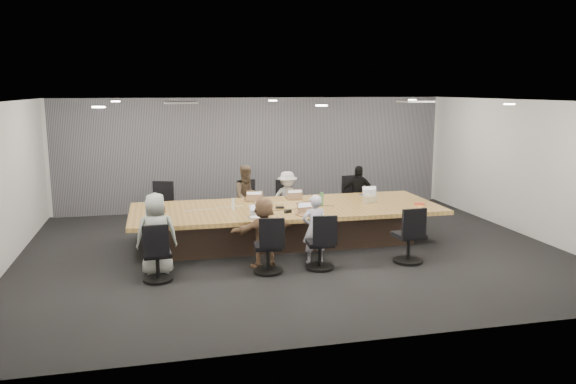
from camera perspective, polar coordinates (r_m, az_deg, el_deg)
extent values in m
cube|color=black|center=(10.72, 0.49, -5.91)|extent=(10.00, 8.00, 0.00)
cube|color=white|center=(10.28, 0.52, 9.23)|extent=(10.00, 8.00, 0.00)
cube|color=silver|center=(14.29, -3.32, 3.93)|extent=(10.00, 0.00, 2.80)
cube|color=silver|center=(6.67, 8.73, -3.72)|extent=(10.00, 0.00, 2.80)
cube|color=silver|center=(10.43, -27.24, 0.36)|extent=(0.00, 8.00, 2.80)
cube|color=silver|center=(12.56, 23.27, 2.20)|extent=(0.00, 8.00, 2.80)
cube|color=slate|center=(14.21, -3.26, 3.90)|extent=(9.80, 0.04, 2.80)
cube|color=#3C2B21|center=(11.10, -0.12, -3.57)|extent=(4.80, 1.40, 0.66)
cube|color=#B68945|center=(11.02, -0.12, -1.70)|extent=(6.00, 2.20, 0.08)
imported|color=#46392D|center=(12.21, -4.13, -0.52)|extent=(0.77, 0.66, 1.40)
cube|color=#8C6647|center=(11.67, -3.70, -0.79)|extent=(0.37, 0.29, 0.02)
imported|color=#ABADAC|center=(12.39, -0.08, -0.73)|extent=(0.84, 0.54, 1.23)
cube|color=#8C6647|center=(11.84, 0.53, -0.60)|extent=(0.33, 0.23, 0.02)
imported|color=black|center=(12.85, 7.09, -0.22)|extent=(0.82, 0.47, 1.31)
cube|color=#B2B2B7|center=(12.33, 7.98, -0.26)|extent=(0.31, 0.21, 0.02)
imported|color=#9AA29A|center=(9.43, -13.22, -4.18)|extent=(0.68, 0.45, 1.36)
cube|color=#B2B2B7|center=(9.95, -13.25, -3.02)|extent=(0.35, 0.27, 0.02)
imported|color=brown|center=(9.61, -2.47, -4.10)|extent=(1.18, 0.62, 1.21)
cube|color=#B2B2B7|center=(10.10, -3.07, -2.55)|extent=(0.35, 0.26, 0.02)
imported|color=silver|center=(9.81, 2.70, -3.78)|extent=(0.45, 0.29, 1.22)
cube|color=#8C6647|center=(10.29, 1.86, -2.30)|extent=(0.38, 0.29, 0.02)
cylinder|color=#4A8A4E|center=(11.22, -14.04, -0.93)|extent=(0.08, 0.08, 0.25)
cylinder|color=#4A8A4E|center=(11.13, 3.44, -0.70)|extent=(0.08, 0.08, 0.26)
cylinder|color=silver|center=(10.73, -5.60, -1.24)|extent=(0.09, 0.09, 0.23)
cylinder|color=white|center=(10.94, -3.13, -1.29)|extent=(0.11, 0.11, 0.11)
cylinder|color=white|center=(11.94, 8.12, -0.43)|extent=(0.08, 0.08, 0.09)
cylinder|color=brown|center=(10.76, -12.57, -1.76)|extent=(0.10, 0.10, 0.10)
cube|color=black|center=(10.68, -2.03, -1.80)|extent=(0.15, 0.11, 0.03)
cube|color=black|center=(10.86, -0.83, -1.58)|extent=(0.17, 0.12, 0.03)
cube|color=black|center=(10.44, -0.01, -1.99)|extent=(0.15, 0.08, 0.06)
cube|color=tan|center=(11.52, 8.31, -0.72)|extent=(0.29, 0.22, 0.14)
cube|color=#D95132|center=(11.48, 13.20, -1.17)|extent=(0.23, 0.20, 0.04)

